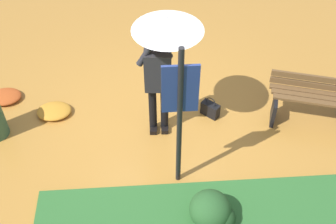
{
  "coord_description": "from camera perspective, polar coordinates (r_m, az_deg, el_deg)",
  "views": [
    {
      "loc": [
        -0.18,
        -4.69,
        4.99
      ],
      "look_at": [
        0.1,
        -0.54,
        0.85
      ],
      "focal_mm": 45.67,
      "sensor_mm": 36.0,
      "label": 1
    }
  ],
  "objects": [
    {
      "name": "leaf_pile_by_bench",
      "position": [
        7.77,
        -20.94,
        1.92
      ],
      "size": [
        0.55,
        0.44,
        0.12
      ],
      "color": "#B74C1E",
      "rests_on": "ground_plane"
    },
    {
      "name": "park_bench",
      "position": [
        7.11,
        19.05,
        1.74
      ],
      "size": [
        1.44,
        0.76,
        0.75
      ],
      "color": "black",
      "rests_on": "ground_plane"
    },
    {
      "name": "person_with_umbrella",
      "position": [
        5.8,
        -0.64,
        8.5
      ],
      "size": [
        0.96,
        0.96,
        2.04
      ],
      "color": "black",
      "rests_on": "ground_plane"
    },
    {
      "name": "info_sign_post",
      "position": [
        5.11,
        1.59,
        0.89
      ],
      "size": [
        0.44,
        0.07,
        2.3
      ],
      "color": "black",
      "rests_on": "ground_plane"
    },
    {
      "name": "leaf_pile_far_path",
      "position": [
        7.25,
        -14.96,
        0.13
      ],
      "size": [
        0.56,
        0.45,
        0.12
      ],
      "color": "#C68428",
      "rests_on": "ground_plane"
    },
    {
      "name": "shrub_cluster",
      "position": [
        5.65,
        5.98,
        -13.02
      ],
      "size": [
        0.6,
        0.54,
        0.49
      ],
      "color": "#285628",
      "rests_on": "ground_plane"
    },
    {
      "name": "ground_plane",
      "position": [
        6.85,
        -1.14,
        -1.9
      ],
      "size": [
        18.0,
        18.0,
        0.0
      ],
      "primitive_type": "plane",
      "color": "#B27A33"
    },
    {
      "name": "handbag",
      "position": [
        6.98,
        5.66,
        0.39
      ],
      "size": [
        0.32,
        0.31,
        0.37
      ],
      "color": "black",
      "rests_on": "ground_plane"
    }
  ]
}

